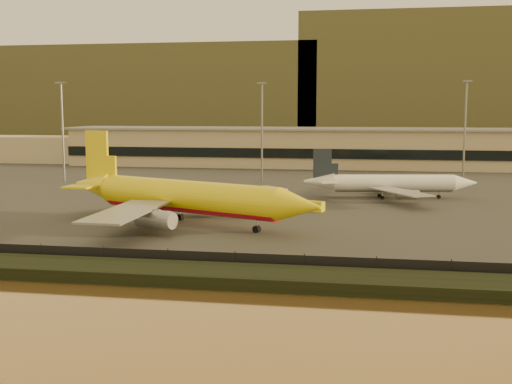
% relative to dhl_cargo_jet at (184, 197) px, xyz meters
% --- Properties ---
extents(ground, '(900.00, 900.00, 0.00)m').
position_rel_dhl_cargo_jet_xyz_m(ground, '(12.39, -15.92, -4.63)').
color(ground, black).
rests_on(ground, ground).
extents(embankment, '(320.00, 7.00, 1.40)m').
position_rel_dhl_cargo_jet_xyz_m(embankment, '(12.39, -32.92, -3.93)').
color(embankment, black).
rests_on(embankment, ground).
extents(tarmac, '(320.00, 220.00, 0.20)m').
position_rel_dhl_cargo_jet_xyz_m(tarmac, '(12.39, 79.08, -4.53)').
color(tarmac, '#2D2D2D').
rests_on(tarmac, ground).
extents(perimeter_fence, '(300.00, 0.05, 2.20)m').
position_rel_dhl_cargo_jet_xyz_m(perimeter_fence, '(12.39, -28.92, -3.33)').
color(perimeter_fence, black).
rests_on(perimeter_fence, tarmac).
extents(terminal_building, '(202.00, 25.00, 12.60)m').
position_rel_dhl_cargo_jet_xyz_m(terminal_building, '(-2.14, 109.63, 1.62)').
color(terminal_building, tan).
rests_on(terminal_building, tarmac).
extents(apron_light_masts, '(152.20, 12.20, 25.40)m').
position_rel_dhl_cargo_jet_xyz_m(apron_light_masts, '(27.39, 59.08, 11.08)').
color(apron_light_masts, slate).
rests_on(apron_light_masts, tarmac).
extents(distant_hills, '(470.00, 160.00, 70.00)m').
position_rel_dhl_cargo_jet_xyz_m(distant_hills, '(-8.35, 324.08, 26.76)').
color(distant_hills, brown).
rests_on(distant_hills, ground).
extents(dhl_cargo_jet, '(47.51, 44.96, 14.82)m').
position_rel_dhl_cargo_jet_xyz_m(dhl_cargo_jet, '(0.00, 0.00, 0.00)').
color(dhl_cargo_jet, yellow).
rests_on(dhl_cargo_jet, tarmac).
extents(white_narrowbody_jet, '(36.17, 34.91, 10.41)m').
position_rel_dhl_cargo_jet_xyz_m(white_narrowbody_jet, '(34.13, 36.41, -1.32)').
color(white_narrowbody_jet, white).
rests_on(white_narrowbody_jet, tarmac).
extents(gse_vehicle_yellow, '(4.46, 3.05, 1.84)m').
position_rel_dhl_cargo_jet_xyz_m(gse_vehicle_yellow, '(19.57, 16.78, -3.51)').
color(gse_vehicle_yellow, yellow).
rests_on(gse_vehicle_yellow, tarmac).
extents(gse_vehicle_white, '(4.56, 2.96, 1.89)m').
position_rel_dhl_cargo_jet_xyz_m(gse_vehicle_white, '(-3.28, 14.63, -3.48)').
color(gse_vehicle_white, white).
rests_on(gse_vehicle_white, tarmac).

